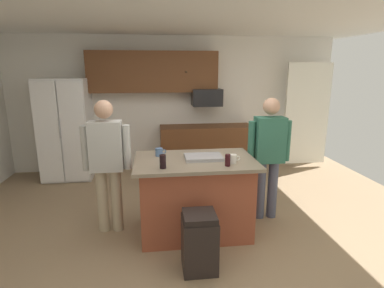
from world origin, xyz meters
TOP-DOWN VIEW (x-y plane):
  - floor at (0.00, 0.00)m, footprint 7.04×7.04m
  - ceiling at (0.00, 0.00)m, footprint 7.04×7.04m
  - back_wall at (0.00, 2.80)m, footprint 6.40×0.10m
  - french_door_window_panel at (2.60, 2.40)m, footprint 0.90×0.06m
  - cabinet_run_upper at (-0.40, 2.60)m, footprint 2.40×0.38m
  - cabinet_run_lower at (0.60, 2.48)m, footprint 1.80×0.63m
  - refrigerator at (-2.00, 2.38)m, footprint 0.85×0.76m
  - microwave_over_range at (0.60, 2.50)m, footprint 0.56×0.40m
  - kitchen_island at (0.06, 0.12)m, footprint 1.42×0.93m
  - person_guest_right at (-0.98, 0.28)m, footprint 0.57×0.22m
  - person_guest_by_door at (1.07, 0.39)m, footprint 0.57×0.22m
  - glass_short_whisky at (-0.33, -0.16)m, footprint 0.07×0.07m
  - mug_ceramic_white at (-0.36, 0.33)m, footprint 0.13×0.09m
  - glass_dark_ale at (0.38, -0.17)m, footprint 0.06×0.06m
  - mug_blue_stoneware at (0.47, -0.07)m, footprint 0.12×0.08m
  - serving_tray at (0.16, 0.13)m, footprint 0.44×0.30m
  - trash_bin at (0.01, -0.62)m, footprint 0.34×0.34m

SIDE VIEW (x-z plane):
  - floor at x=0.00m, z-range 0.00..0.00m
  - trash_bin at x=0.01m, z-range 0.00..0.61m
  - cabinet_run_lower at x=0.60m, z-range 0.00..0.90m
  - kitchen_island at x=0.06m, z-range 0.01..0.94m
  - refrigerator at x=-2.00m, z-range 0.00..1.82m
  - person_guest_by_door at x=1.07m, z-range 0.12..1.75m
  - person_guest_right at x=-0.98m, z-range 0.12..1.75m
  - serving_tray at x=0.16m, z-range 0.94..0.98m
  - mug_ceramic_white at x=-0.36m, z-range 0.94..1.03m
  - mug_blue_stoneware at x=0.47m, z-range 0.94..1.04m
  - glass_dark_ale at x=0.38m, z-range 0.94..1.07m
  - glass_short_whisky at x=-0.33m, z-range 0.94..1.08m
  - french_door_window_panel at x=2.60m, z-range 0.10..2.10m
  - back_wall at x=0.00m, z-range 0.00..2.60m
  - microwave_over_range at x=0.60m, z-range 1.29..1.61m
  - cabinet_run_upper at x=-0.40m, z-range 1.55..2.30m
  - ceiling at x=0.00m, z-range 2.60..2.60m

